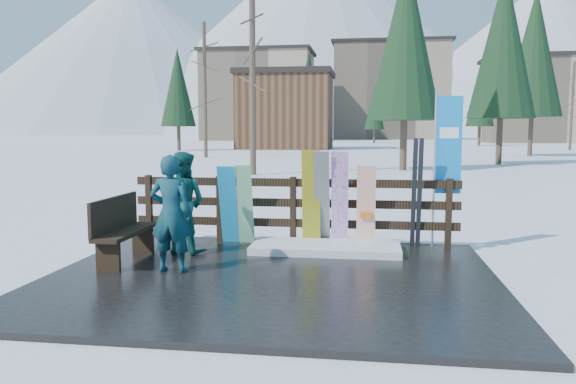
% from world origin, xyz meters
% --- Properties ---
extents(ground, '(700.00, 700.00, 0.00)m').
position_xyz_m(ground, '(0.00, 0.00, 0.00)').
color(ground, white).
rests_on(ground, ground).
extents(deck, '(6.00, 5.00, 0.08)m').
position_xyz_m(deck, '(0.00, 0.00, 0.04)').
color(deck, black).
rests_on(deck, ground).
extents(fence, '(5.60, 0.10, 1.15)m').
position_xyz_m(fence, '(0.00, 2.20, 0.74)').
color(fence, black).
rests_on(fence, deck).
extents(snow_patch, '(2.37, 1.00, 0.12)m').
position_xyz_m(snow_patch, '(0.61, 1.60, 0.14)').
color(snow_patch, white).
rests_on(snow_patch, deck).
extents(bench, '(0.41, 1.50, 0.97)m').
position_xyz_m(bench, '(-2.31, 0.44, 0.60)').
color(bench, black).
rests_on(bench, deck).
extents(snowboard_0, '(0.30, 0.38, 1.35)m').
position_xyz_m(snowboard_0, '(-1.09, 1.98, 0.75)').
color(snowboard_0, '#1796D3').
rests_on(snowboard_0, deck).
extents(snowboard_1, '(0.27, 0.35, 1.37)m').
position_xyz_m(snowboard_1, '(-0.80, 1.98, 0.77)').
color(snowboard_1, silver).
rests_on(snowboard_1, deck).
extents(snowboard_2, '(0.30, 0.24, 1.62)m').
position_xyz_m(snowboard_2, '(0.33, 1.98, 0.89)').
color(snowboard_2, '#FFF516').
rests_on(snowboard_2, deck).
extents(snowboard_3, '(0.28, 0.30, 1.60)m').
position_xyz_m(snowboard_3, '(0.81, 1.98, 0.88)').
color(snowboard_3, white).
rests_on(snowboard_3, deck).
extents(snowboard_4, '(0.26, 0.45, 1.60)m').
position_xyz_m(snowboard_4, '(0.51, 1.98, 0.88)').
color(snowboard_4, black).
rests_on(snowboard_4, deck).
extents(snowboard_5, '(0.31, 0.25, 1.37)m').
position_xyz_m(snowboard_5, '(1.24, 1.98, 0.77)').
color(snowboard_5, white).
rests_on(snowboard_5, deck).
extents(ski_pair_a, '(0.16, 0.19, 1.63)m').
position_xyz_m(ski_pair_a, '(0.38, 2.05, 0.89)').
color(ski_pair_a, maroon).
rests_on(ski_pair_a, deck).
extents(ski_pair_b, '(0.17, 0.32, 1.82)m').
position_xyz_m(ski_pair_b, '(2.06, 2.05, 0.99)').
color(ski_pair_b, black).
rests_on(ski_pair_b, deck).
extents(rental_flag, '(0.45, 0.04, 2.60)m').
position_xyz_m(rental_flag, '(2.52, 2.25, 1.69)').
color(rental_flag, silver).
rests_on(rental_flag, deck).
extents(person_front, '(0.59, 0.39, 1.62)m').
position_xyz_m(person_front, '(-1.39, 0.00, 0.89)').
color(person_front, '#155957').
rests_on(person_front, deck).
extents(person_back, '(0.89, 0.76, 1.61)m').
position_xyz_m(person_back, '(-1.63, 1.19, 0.89)').
color(person_back, '#105249').
rests_on(person_back, deck).
extents(resort_buildings, '(73.00, 87.60, 22.60)m').
position_xyz_m(resort_buildings, '(1.03, 115.41, 9.81)').
color(resort_buildings, tan).
rests_on(resort_buildings, ground).
extents(trees, '(41.91, 68.75, 12.51)m').
position_xyz_m(trees, '(4.48, 47.79, 5.41)').
color(trees, '#382B1E').
rests_on(trees, ground).
extents(mountains, '(520.00, 260.00, 120.00)m').
position_xyz_m(mountains, '(-10.50, 328.41, 50.20)').
color(mountains, white).
rests_on(mountains, ground).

